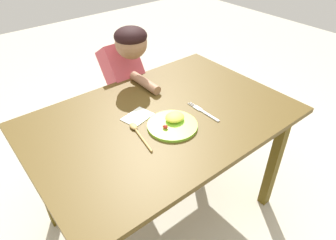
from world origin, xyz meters
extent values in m
plane|color=beige|center=(0.00, 0.00, 0.00)|extent=(8.00, 8.00, 0.00)
cube|color=#533E19|center=(0.00, 0.00, 0.74)|extent=(1.30, 0.88, 0.03)
cube|color=#503F0F|center=(0.57, -0.36, 0.36)|extent=(0.05, 0.05, 0.73)
cube|color=#503F0F|center=(-0.57, 0.36, 0.36)|extent=(0.05, 0.05, 0.73)
cube|color=#503F0F|center=(0.57, 0.36, 0.36)|extent=(0.05, 0.05, 0.73)
cylinder|color=#8AD137|center=(-0.02, -0.10, 0.76)|extent=(0.24, 0.24, 0.01)
ellipsoid|color=#ECE14B|center=(0.02, -0.08, 0.78)|extent=(0.09, 0.08, 0.03)
ellipsoid|color=red|center=(-0.06, -0.10, 0.78)|extent=(0.03, 0.03, 0.02)
cube|color=silver|center=(0.18, -0.15, 0.75)|extent=(0.01, 0.12, 0.01)
cube|color=silver|center=(0.18, -0.07, 0.75)|extent=(0.03, 0.05, 0.01)
cylinder|color=silver|center=(0.19, -0.02, 0.75)|extent=(0.00, 0.04, 0.00)
cylinder|color=silver|center=(0.18, -0.02, 0.75)|extent=(0.00, 0.04, 0.00)
cylinder|color=silver|center=(0.17, -0.02, 0.75)|extent=(0.00, 0.04, 0.00)
cylinder|color=tan|center=(-0.18, -0.10, 0.76)|extent=(0.04, 0.17, 0.01)
ellipsoid|color=tan|center=(-0.16, 0.01, 0.76)|extent=(0.04, 0.06, 0.02)
cube|color=#3A406D|center=(0.10, 0.61, 0.29)|extent=(0.21, 0.16, 0.58)
cube|color=#CC4C59|center=(0.10, 0.51, 0.74)|extent=(0.20, 0.33, 0.40)
sphere|color=#9E7051|center=(0.10, 0.41, 0.98)|extent=(0.18, 0.18, 0.18)
ellipsoid|color=black|center=(0.10, 0.41, 1.02)|extent=(0.18, 0.18, 0.10)
cylinder|color=#9E7051|center=(0.10, 0.29, 0.78)|extent=(0.05, 0.23, 0.05)
cube|color=white|center=(-0.10, 0.07, 0.75)|extent=(0.16, 0.13, 0.00)
camera|label=1|loc=(-0.74, -0.96, 1.62)|focal=32.19mm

